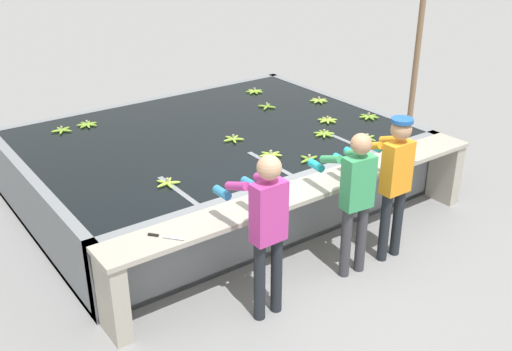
{
  "coord_description": "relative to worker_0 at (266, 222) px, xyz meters",
  "views": [
    {
      "loc": [
        -3.82,
        -4.05,
        3.62
      ],
      "look_at": [
        0.0,
        1.23,
        0.6
      ],
      "focal_mm": 42.0,
      "sensor_mm": 36.0,
      "label": 1
    }
  ],
  "objects": [
    {
      "name": "knife_1",
      "position": [
        2.27,
        0.49,
        -0.12
      ],
      "size": [
        0.25,
        0.28,
        0.02
      ],
      "color": "silver",
      "rests_on": "work_ledge"
    },
    {
      "name": "worker_1",
      "position": [
        1.15,
        0.04,
        -0.05
      ],
      "size": [
        0.45,
        0.72,
        1.58
      ],
      "color": "#38383D",
      "rests_on": "ground"
    },
    {
      "name": "banana_bunch_floating_10",
      "position": [
        3.07,
        1.72,
        -0.12
      ],
      "size": [
        0.28,
        0.28,
        0.08
      ],
      "color": "#7FAD33",
      "rests_on": "wash_tank"
    },
    {
      "name": "support_post_right",
      "position": [
        4.47,
        2.14,
        0.61
      ],
      "size": [
        0.09,
        0.09,
        3.2
      ],
      "color": "#846647",
      "rests_on": "ground"
    },
    {
      "name": "banana_bunch_floating_2",
      "position": [
        3.0,
        2.68,
        -0.12
      ],
      "size": [
        0.28,
        0.28,
        0.08
      ],
      "color": "#9EC642",
      "rests_on": "wash_tank"
    },
    {
      "name": "banana_bunch_floating_1",
      "position": [
        2.49,
        3.63,
        -0.12
      ],
      "size": [
        0.28,
        0.28,
        0.08
      ],
      "color": "#8CB738",
      "rests_on": "wash_tank"
    },
    {
      "name": "banana_bunch_floating_9",
      "position": [
        -0.57,
        3.7,
        -0.12
      ],
      "size": [
        0.28,
        0.27,
        0.08
      ],
      "color": "#7FAD33",
      "rests_on": "wash_tank"
    },
    {
      "name": "worker_2",
      "position": [
        1.69,
        0.03,
        -0.01
      ],
      "size": [
        0.41,
        0.72,
        1.62
      ],
      "color": "#1E2328",
      "rests_on": "ground"
    },
    {
      "name": "banana_bunch_floating_4",
      "position": [
        -0.22,
        3.71,
        -0.12
      ],
      "size": [
        0.28,
        0.28,
        0.08
      ],
      "color": "#7FAD33",
      "rests_on": "wash_tank"
    },
    {
      "name": "knife_0",
      "position": [
        -0.79,
        0.53,
        -0.12
      ],
      "size": [
        0.24,
        0.29,
        0.02
      ],
      "color": "silver",
      "rests_on": "work_ledge"
    },
    {
      "name": "banana_bunch_floating_12",
      "position": [
        2.46,
        1.15,
        -0.12
      ],
      "size": [
        0.28,
        0.28,
        0.08
      ],
      "color": "#75A333",
      "rests_on": "wash_tank"
    },
    {
      "name": "banana_bunch_floating_8",
      "position": [
        1.42,
        1.07,
        -0.12
      ],
      "size": [
        0.28,
        0.28,
        0.08
      ],
      "color": "#75A333",
      "rests_on": "wash_tank"
    },
    {
      "name": "banana_bunch_floating_3",
      "position": [
        2.51,
        1.95,
        -0.12
      ],
      "size": [
        0.28,
        0.28,
        0.08
      ],
      "color": "#9EC642",
      "rests_on": "wash_tank"
    },
    {
      "name": "banana_bunch_floating_6",
      "position": [
        1.07,
        2.12,
        -0.12
      ],
      "size": [
        0.27,
        0.28,
        0.08
      ],
      "color": "#8CB738",
      "rests_on": "wash_tank"
    },
    {
      "name": "ground_plane",
      "position": [
        1.0,
        0.31,
        -0.99
      ],
      "size": [
        80.0,
        80.0,
        0.0
      ],
      "primitive_type": "plane",
      "color": "gray",
      "rests_on": "ground"
    },
    {
      "name": "worker_0",
      "position": [
        0.0,
        0.0,
        0.0
      ],
      "size": [
        0.41,
        0.71,
        1.65
      ],
      "color": "#1E2328",
      "rests_on": "ground"
    },
    {
      "name": "banana_bunch_floating_7",
      "position": [
        2.12,
        1.59,
        -0.12
      ],
      "size": [
        0.28,
        0.28,
        0.08
      ],
      "color": "#7FAD33",
      "rests_on": "wash_tank"
    },
    {
      "name": "banana_bunch_floating_0",
      "position": [
        2.19,
        2.91,
        -0.12
      ],
      "size": [
        0.25,
        0.25,
        0.08
      ],
      "color": "#75A333",
      "rests_on": "wash_tank"
    },
    {
      "name": "work_ledge",
      "position": [
        1.0,
        0.54,
        -0.37
      ],
      "size": [
        4.8,
        0.45,
        0.85
      ],
      "color": "#A8A393",
      "rests_on": "ground"
    },
    {
      "name": "wash_tank",
      "position": [
        1.0,
        2.54,
        -0.56
      ],
      "size": [
        4.8,
        3.57,
        0.85
      ],
      "color": "gray",
      "rests_on": "ground"
    },
    {
      "name": "banana_bunch_floating_11",
      "position": [
        1.14,
        1.44,
        -0.12
      ],
      "size": [
        0.28,
        0.28,
        0.08
      ],
      "color": "#93BC3D",
      "rests_on": "wash_tank"
    },
    {
      "name": "banana_bunch_floating_5",
      "position": [
        -0.22,
        1.47,
        -0.12
      ],
      "size": [
        0.28,
        0.27,
        0.08
      ],
      "color": "#9EC642",
      "rests_on": "wash_tank"
    }
  ]
}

